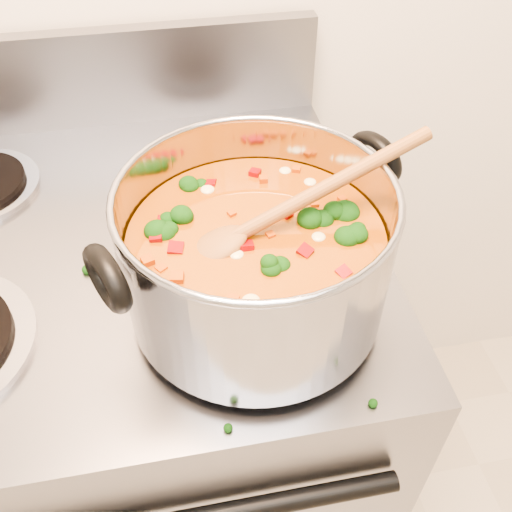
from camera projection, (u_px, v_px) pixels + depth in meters
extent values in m
cube|color=gray|center=(143.00, 414.00, 1.10)|extent=(0.76, 0.66, 0.92)
cube|color=gray|center=(89.00, 79.00, 0.94)|extent=(0.76, 0.03, 0.16)
cylinder|color=#A5A5AD|center=(245.00, 303.00, 0.69)|extent=(0.23, 0.23, 0.01)
cylinder|color=black|center=(245.00, 299.00, 0.69)|extent=(0.18, 0.18, 0.01)
cylinder|color=#A5A5AD|center=(213.00, 161.00, 0.91)|extent=(0.19, 0.19, 0.01)
cylinder|color=black|center=(212.00, 157.00, 0.90)|extent=(0.15, 0.15, 0.01)
cylinder|color=#9E9DA5|center=(256.00, 251.00, 0.63)|extent=(0.29, 0.29, 0.16)
torus|color=#9E9DA5|center=(256.00, 195.00, 0.57)|extent=(0.30, 0.30, 0.01)
cylinder|color=#914F0D|center=(256.00, 268.00, 0.64)|extent=(0.28, 0.28, 0.11)
torus|color=black|center=(107.00, 278.00, 0.52)|extent=(0.05, 0.08, 0.08)
torus|color=black|center=(374.00, 158.00, 0.65)|extent=(0.05, 0.08, 0.08)
ellipsoid|color=black|center=(303.00, 212.00, 0.63)|extent=(0.04, 0.04, 0.03)
ellipsoid|color=black|center=(218.00, 279.00, 0.56)|extent=(0.04, 0.04, 0.03)
ellipsoid|color=black|center=(357.00, 241.00, 0.60)|extent=(0.04, 0.04, 0.03)
ellipsoid|color=black|center=(314.00, 189.00, 0.66)|extent=(0.04, 0.04, 0.03)
ellipsoid|color=black|center=(166.00, 224.00, 0.62)|extent=(0.04, 0.04, 0.03)
ellipsoid|color=black|center=(250.00, 273.00, 0.57)|extent=(0.04, 0.04, 0.03)
ellipsoid|color=black|center=(247.00, 302.00, 0.54)|extent=(0.04, 0.04, 0.03)
ellipsoid|color=#940905|center=(191.00, 262.00, 0.58)|extent=(0.01, 0.01, 0.01)
ellipsoid|color=#940905|center=(323.00, 282.00, 0.56)|extent=(0.01, 0.01, 0.01)
ellipsoid|color=#940905|center=(342.00, 255.00, 0.58)|extent=(0.01, 0.01, 0.01)
ellipsoid|color=#940905|center=(162.00, 242.00, 0.60)|extent=(0.01, 0.01, 0.01)
ellipsoid|color=#940905|center=(287.00, 280.00, 0.56)|extent=(0.01, 0.01, 0.01)
ellipsoid|color=#940905|center=(352.00, 282.00, 0.56)|extent=(0.01, 0.01, 0.01)
ellipsoid|color=#940905|center=(199.00, 259.00, 0.58)|extent=(0.01, 0.01, 0.01)
ellipsoid|color=#940905|center=(314.00, 252.00, 0.59)|extent=(0.01, 0.01, 0.01)
ellipsoid|color=#940905|center=(239.00, 247.00, 0.59)|extent=(0.01, 0.01, 0.01)
ellipsoid|color=#940905|center=(222.00, 309.00, 0.53)|extent=(0.01, 0.01, 0.01)
ellipsoid|color=#A73E09|center=(332.00, 268.00, 0.57)|extent=(0.01, 0.01, 0.01)
ellipsoid|color=#A73E09|center=(347.00, 265.00, 0.57)|extent=(0.01, 0.01, 0.01)
ellipsoid|color=#A73E09|center=(325.00, 220.00, 0.62)|extent=(0.01, 0.01, 0.01)
ellipsoid|color=#A73E09|center=(249.00, 165.00, 0.70)|extent=(0.01, 0.01, 0.01)
ellipsoid|color=#A73E09|center=(263.00, 303.00, 0.54)|extent=(0.01, 0.01, 0.01)
ellipsoid|color=#A73E09|center=(320.00, 257.00, 0.58)|extent=(0.01, 0.01, 0.01)
ellipsoid|color=#A73E09|center=(164.00, 242.00, 0.60)|extent=(0.01, 0.01, 0.01)
ellipsoid|color=#A73E09|center=(341.00, 208.00, 0.64)|extent=(0.01, 0.01, 0.01)
ellipsoid|color=#A73E09|center=(265.00, 252.00, 0.59)|extent=(0.01, 0.01, 0.01)
ellipsoid|color=#A73E09|center=(259.00, 262.00, 0.58)|extent=(0.01, 0.01, 0.01)
ellipsoid|color=#A73E09|center=(259.00, 166.00, 0.69)|extent=(0.01, 0.01, 0.01)
ellipsoid|color=#A73E09|center=(268.00, 207.00, 0.64)|extent=(0.01, 0.01, 0.01)
ellipsoid|color=beige|center=(247.00, 184.00, 0.67)|extent=(0.02, 0.02, 0.01)
ellipsoid|color=beige|center=(271.00, 199.00, 0.65)|extent=(0.02, 0.02, 0.01)
ellipsoid|color=beige|center=(156.00, 282.00, 0.56)|extent=(0.02, 0.02, 0.01)
ellipsoid|color=beige|center=(173.00, 267.00, 0.57)|extent=(0.02, 0.02, 0.01)
ellipsoid|color=beige|center=(326.00, 260.00, 0.58)|extent=(0.02, 0.02, 0.01)
ellipsoid|color=beige|center=(201.00, 306.00, 0.54)|extent=(0.02, 0.02, 0.01)
ellipsoid|color=beige|center=(193.00, 198.00, 0.65)|extent=(0.02, 0.02, 0.01)
ellipsoid|color=beige|center=(229.00, 304.00, 0.54)|extent=(0.02, 0.02, 0.01)
ellipsoid|color=brown|center=(216.00, 246.00, 0.60)|extent=(0.08, 0.06, 0.04)
cylinder|color=brown|center=(323.00, 189.00, 0.60)|extent=(0.25, 0.07, 0.09)
ellipsoid|color=black|center=(73.00, 285.00, 0.72)|extent=(0.01, 0.01, 0.01)
ellipsoid|color=black|center=(287.00, 195.00, 0.84)|extent=(0.01, 0.01, 0.01)
ellipsoid|color=black|center=(415.00, 388.00, 0.61)|extent=(0.01, 0.01, 0.01)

